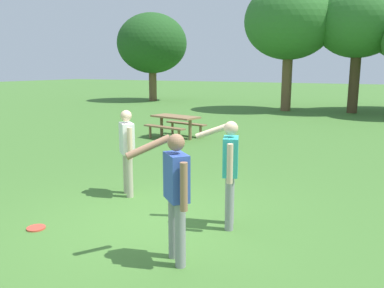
% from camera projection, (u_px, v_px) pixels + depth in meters
% --- Properties ---
extents(ground_plane, '(120.00, 120.00, 0.00)m').
position_uv_depth(ground_plane, '(156.00, 222.00, 6.18)').
color(ground_plane, '#447530').
extents(person_thrower, '(0.84, 0.50, 1.64)m').
position_uv_depth(person_thrower, '(175.00, 189.00, 4.73)').
color(person_thrower, gray).
rests_on(person_thrower, ground).
extents(person_catcher, '(0.49, 0.43, 1.64)m').
position_uv_depth(person_catcher, '(127.00, 147.00, 7.33)').
color(person_catcher, '#B7AD93').
rests_on(person_catcher, ground).
extents(person_bystander, '(0.80, 0.58, 1.64)m').
position_uv_depth(person_bystander, '(229.00, 166.00, 5.84)').
color(person_bystander, gray).
rests_on(person_bystander, ground).
extents(frisbee, '(0.28, 0.28, 0.03)m').
position_uv_depth(frisbee, '(36.00, 228.00, 5.92)').
color(frisbee, '#E04733').
rests_on(frisbee, ground).
extents(picnic_table_near, '(1.94, 1.72, 0.77)m').
position_uv_depth(picnic_table_near, '(175.00, 122.00, 13.55)').
color(picnic_table_near, olive).
rests_on(picnic_table_near, ground).
extents(tree_tall_left, '(5.06, 5.06, 6.32)m').
position_uv_depth(tree_tall_left, '(152.00, 44.00, 28.33)').
color(tree_tall_left, brown).
rests_on(tree_tall_left, ground).
extents(tree_broad_center, '(4.94, 4.94, 7.05)m').
position_uv_depth(tree_broad_center, '(289.00, 21.00, 21.37)').
color(tree_broad_center, brown).
rests_on(tree_broad_center, ground).
extents(tree_far_right, '(4.46, 4.46, 6.71)m').
position_uv_depth(tree_far_right, '(359.00, 22.00, 20.30)').
color(tree_far_right, '#4C3823').
rests_on(tree_far_right, ground).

